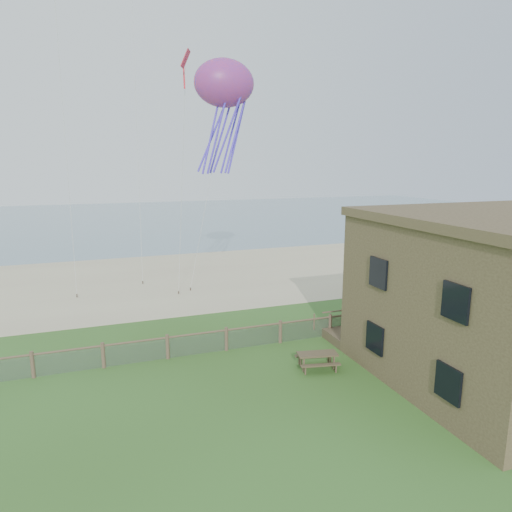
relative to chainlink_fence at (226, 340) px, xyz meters
name	(u,v)px	position (x,y,z in m)	size (l,w,h in m)	color
ground	(269,408)	(0.00, -6.00, -0.55)	(160.00, 160.00, 0.00)	#31501B
sand_beach	(173,278)	(0.00, 16.00, -0.55)	(72.00, 20.00, 0.02)	tan
ocean	(130,219)	(0.00, 60.00, -0.55)	(160.00, 68.00, 0.02)	slate
chainlink_fence	(226,340)	(0.00, 0.00, 0.00)	(36.20, 0.20, 1.25)	brown
motel_deck	(443,323)	(13.00, -1.00, -0.30)	(15.00, 2.00, 0.50)	brown
picnic_table	(317,360)	(3.42, -3.46, -0.16)	(1.86, 1.40, 0.79)	brown
octopus_kite	(225,115)	(2.58, 8.74, 12.00)	(3.77, 2.66, 7.76)	#FA3D27
kite_red	(186,67)	(-0.24, 7.11, 14.51)	(1.09, 0.70, 1.96)	red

